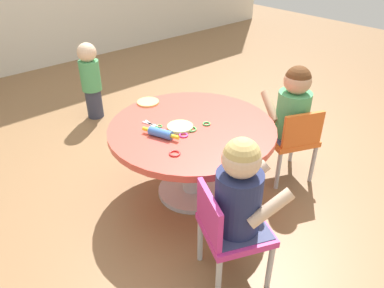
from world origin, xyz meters
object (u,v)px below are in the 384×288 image
child_chair_left (229,230)px  craft_scissors (154,126)px  seated_child_left (240,190)px  toddler_standing (91,79)px  seated_child_right (293,105)px  child_chair_right (292,139)px  rolling_pin (161,133)px  craft_table (192,141)px

child_chair_left → craft_scissors: (0.13, 0.75, 0.19)m
child_chair_left → seated_child_left: seated_child_left is taller
seated_child_left → toddler_standing: 2.05m
seated_child_right → child_chair_left: bearing=-159.7°
child_chair_left → craft_scissors: bearing=80.0°
child_chair_right → craft_scissors: bearing=150.1°
child_chair_left → rolling_pin: bearing=82.0°
child_chair_left → toddler_standing: toddler_standing is taller
seated_child_right → craft_scissors: bearing=152.6°
craft_scissors → child_chair_left: bearing=-100.0°
craft_table → craft_scissors: size_ratio=7.19×
craft_table → seated_child_right: seated_child_right is taller
seated_child_right → toddler_standing: 1.76m
craft_table → child_chair_left: (-0.30, -0.61, -0.09)m
craft_table → seated_child_right: bearing=-23.0°
seated_child_left → child_chair_right: size_ratio=0.95×
child_chair_right → craft_scissors: 0.92m
craft_scissors → seated_child_left: bearing=-97.1°
craft_table → craft_scissors: 0.25m
seated_child_left → child_chair_right: seated_child_left is taller
seated_child_right → toddler_standing: (-0.56, 1.66, -0.17)m
seated_child_left → seated_child_right: 0.96m
child_chair_left → rolling_pin: rolling_pin is taller
toddler_standing → rolling_pin: bearing=-101.4°
rolling_pin → craft_scissors: rolling_pin is taller
child_chair_right → craft_scissors: size_ratio=3.88×
child_chair_left → child_chair_right: 0.96m
child_chair_left → toddler_standing: (0.36, 2.00, 0.05)m
seated_child_left → seated_child_right: (0.89, 0.36, 0.00)m
seated_child_left → craft_scissors: (0.10, 0.77, -0.03)m
child_chair_right → seated_child_right: bearing=66.5°
child_chair_left → seated_child_left: bearing=-23.6°
seated_child_left → toddler_standing: (0.33, 2.01, -0.17)m
craft_table → craft_scissors: (-0.17, 0.15, 0.11)m
rolling_pin → craft_table: bearing=-6.0°
toddler_standing → craft_scissors: 1.27m
child_chair_right → craft_table: bearing=153.6°
seated_child_left → child_chair_left: bearing=156.4°
rolling_pin → toddler_standing: bearing=78.6°
seated_child_left → craft_scissors: 0.78m
toddler_standing → craft_scissors: toddler_standing is taller
seated_child_right → craft_scissors: size_ratio=3.69×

